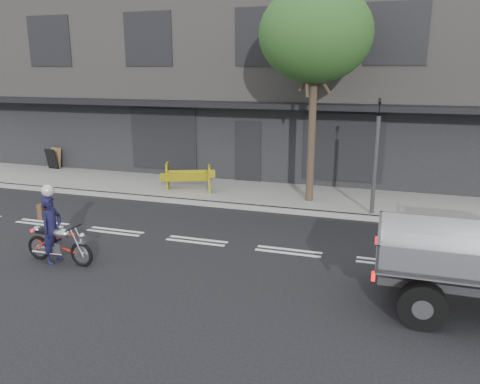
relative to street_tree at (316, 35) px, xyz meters
name	(u,v)px	position (x,y,z in m)	size (l,w,h in m)	color
ground	(197,241)	(-2.20, -4.20, -5.28)	(80.00, 80.00, 0.00)	black
sidewalk	(249,194)	(-2.20, 0.50, -5.20)	(32.00, 3.20, 0.15)	gray
kerb	(234,206)	(-2.20, -1.10, -5.20)	(32.00, 0.20, 0.15)	gray
building_main	(290,76)	(-2.20, 7.10, -1.28)	(26.00, 10.00, 8.00)	slate
street_tree	(316,35)	(0.00, 0.00, 0.00)	(3.40, 3.40, 6.74)	#382B21
traffic_light_pole	(375,163)	(2.00, -0.85, -3.63)	(0.12, 0.12, 3.50)	#2D2D30
motorcycle	(59,243)	(-4.63, -6.41, -4.81)	(1.78, 0.52, 0.92)	black
rider	(52,229)	(-4.78, -6.41, -4.50)	(0.57, 0.37, 1.56)	black
construction_barrier	(185,178)	(-4.30, -0.17, -4.65)	(1.72, 0.69, 0.96)	#FFEE0D
sandwich_board	(51,159)	(-11.31, 1.62, -4.69)	(0.55, 0.37, 0.88)	black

